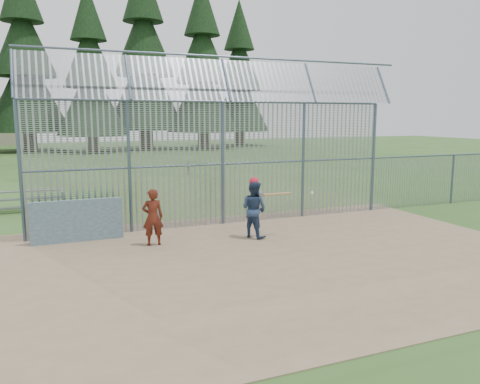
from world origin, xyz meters
name	(u,v)px	position (x,y,z in m)	size (l,w,h in m)	color
ground	(269,252)	(0.00, 0.00, 0.00)	(120.00, 120.00, 0.00)	#2D511E
dirt_infield	(277,256)	(0.00, -0.50, 0.01)	(14.00, 10.00, 0.02)	#756047
dugout_wall	(77,221)	(-4.60, 2.90, 0.62)	(2.50, 0.12, 1.20)	#38566B
batter	(254,209)	(0.22, 1.47, 0.85)	(0.81, 0.63, 1.67)	navy
onlooker	(153,217)	(-2.69, 1.73, 0.81)	(0.57, 0.38, 1.57)	maroon
bg_kid_seated	(189,167)	(2.76, 17.09, 0.44)	(0.51, 0.21, 0.88)	slate
batting_gear	(260,184)	(0.39, 1.44, 1.59)	(1.95, 0.47, 0.57)	red
trash_can	(257,201)	(1.93, 5.01, 0.38)	(0.56, 0.56, 0.82)	#96989E
bleacher	(23,200)	(-6.25, 8.43, 0.41)	(3.00, 0.95, 0.72)	slate
backstop_fence	(274,152)	(1.81, 3.43, 2.36)	(20.09, 0.81, 5.30)	#47566B
conifer_row	(116,47)	(1.93, 41.51, 10.83)	(38.48, 12.26, 20.20)	#332319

